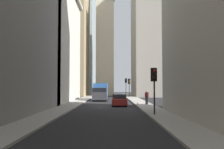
# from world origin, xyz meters

# --- Properties ---
(ground_plane) EXTENTS (135.00, 135.00, 0.00)m
(ground_plane) POSITION_xyz_m (0.00, 0.00, 0.00)
(ground_plane) COLOR black
(sidewalk_right) EXTENTS (90.00, 2.20, 0.14)m
(sidewalk_right) POSITION_xyz_m (0.00, 4.50, 0.07)
(sidewalk_right) COLOR gray
(sidewalk_right) RESTS_ON ground_plane
(sidewalk_left) EXTENTS (90.00, 2.20, 0.14)m
(sidewalk_left) POSITION_xyz_m (0.00, -4.50, 0.07)
(sidewalk_left) COLOR gray
(sidewalk_left) RESTS_ON ground_plane
(building_left_far) EXTENTS (14.89, 10.00, 29.70)m
(building_left_far) POSITION_xyz_m (29.87, -10.60, 14.85)
(building_left_far) COLOR gray
(building_left_far) RESTS_ON ground_plane
(building_right_far) EXTENTS (13.46, 10.00, 28.33)m
(building_right_far) POSITION_xyz_m (30.56, 10.60, 14.17)
(building_right_far) COLOR #9E8966
(building_right_far) RESTS_ON ground_plane
(building_right_midfar) EXTENTS (18.96, 10.50, 21.17)m
(building_right_midfar) POSITION_xyz_m (8.14, 10.59, 10.59)
(building_right_midfar) COLOR beige
(building_right_midfar) RESTS_ON ground_plane
(glass_tower_distant) EXTENTS (20.83, 14.00, 62.71)m
(glass_tower_distant) POSITION_xyz_m (55.00, 12.60, 31.35)
(glass_tower_distant) COLOR #ADBCB7
(glass_tower_distant) RESTS_ON ground_plane
(church_spire) EXTENTS (4.96, 4.96, 39.46)m
(church_spire) POSITION_xyz_m (34.04, 1.33, 20.63)
(church_spire) COLOR beige
(church_spire) RESTS_ON ground_plane
(delivery_truck) EXTENTS (6.46, 2.25, 2.84)m
(delivery_truck) POSITION_xyz_m (11.68, 1.40, 1.46)
(delivery_truck) COLOR #285699
(delivery_truck) RESTS_ON ground_plane
(sedan_red) EXTENTS (4.30, 1.78, 1.42)m
(sedan_red) POSITION_xyz_m (1.06, -1.40, 0.66)
(sedan_red) COLOR maroon
(sedan_red) RESTS_ON ground_plane
(traffic_light_foreground) EXTENTS (0.43, 0.52, 3.71)m
(traffic_light_foreground) POSITION_xyz_m (-9.28, -3.92, 2.86)
(traffic_light_foreground) COLOR black
(traffic_light_foreground) RESTS_ON sidewalk_left
(traffic_light_midblock) EXTENTS (0.43, 0.52, 3.81)m
(traffic_light_midblock) POSITION_xyz_m (22.43, -4.09, 2.94)
(traffic_light_midblock) COLOR black
(traffic_light_midblock) RESTS_ON sidewalk_left
(traffic_light_far_junction) EXTENTS (0.43, 0.52, 4.19)m
(traffic_light_far_junction) POSITION_xyz_m (32.91, -3.98, 3.22)
(traffic_light_far_junction) COLOR black
(traffic_light_far_junction) RESTS_ON sidewalk_left
(pedestrian) EXTENTS (0.26, 0.44, 1.74)m
(pedestrian) POSITION_xyz_m (1.29, -4.79, 1.09)
(pedestrian) COLOR black
(pedestrian) RESTS_ON sidewalk_left
(discarded_bottle) EXTENTS (0.07, 0.07, 0.27)m
(discarded_bottle) POSITION_xyz_m (0.61, -3.58, 0.25)
(discarded_bottle) COLOR brown
(discarded_bottle) RESTS_ON sidewalk_left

